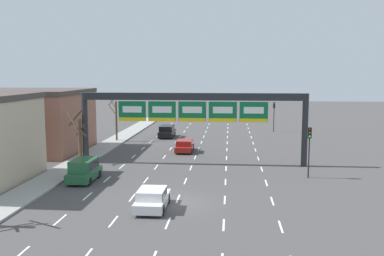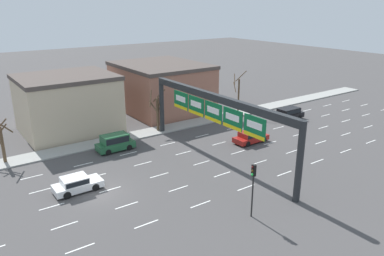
{
  "view_description": "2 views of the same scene",
  "coord_description": "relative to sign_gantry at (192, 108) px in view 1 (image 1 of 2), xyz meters",
  "views": [
    {
      "loc": [
        3.58,
        -28.17,
        8.83
      ],
      "look_at": [
        0.26,
        9.23,
        4.01
      ],
      "focal_mm": 40.0,
      "sensor_mm": 36.0,
      "label": 1
    },
    {
      "loc": [
        28.11,
        -10.07,
        15.53
      ],
      "look_at": [
        0.79,
        9.24,
        4.33
      ],
      "focal_mm": 35.0,
      "sensor_mm": 36.0,
      "label": 2
    }
  ],
  "objects": [
    {
      "name": "car_white",
      "position": [
        -1.41,
        -14.13,
        -4.76
      ],
      "size": [
        1.9,
        4.12,
        1.38
      ],
      "color": "silver",
      "rests_on": "ground_plane"
    },
    {
      "name": "lane_dashes",
      "position": [
        0.0,
        0.8,
        -5.5
      ],
      "size": [
        13.32,
        67.0,
        0.01
      ],
      "color": "white",
      "rests_on": "ground_plane"
    },
    {
      "name": "ground_plane",
      "position": [
        -0.0,
        -12.7,
        -5.5
      ],
      "size": [
        220.0,
        220.0,
        0.0
      ],
      "primitive_type": "plane",
      "color": "#474444"
    },
    {
      "name": "building_far",
      "position": [
        -19.92,
        5.48,
        -1.98
      ],
      "size": [
        13.9,
        11.53,
        7.02
      ],
      "color": "#9E6651",
      "rests_on": "ground_plane"
    },
    {
      "name": "sign_gantry",
      "position": [
        0.0,
        0.0,
        0.0
      ],
      "size": [
        21.97,
        0.7,
        6.95
      ],
      "color": "#232628",
      "rests_on": "ground_plane"
    },
    {
      "name": "tree_bare_second",
      "position": [
        -11.17,
        13.2,
        -2.38
      ],
      "size": [
        1.49,
        2.14,
        6.22
      ],
      "color": "brown",
      "rests_on": "sidewalk_left"
    },
    {
      "name": "traffic_light_mid_block",
      "position": [
        10.29,
        -4.64,
        -2.41
      ],
      "size": [
        0.3,
        0.35,
        4.31
      ],
      "color": "black",
      "rests_on": "ground_plane"
    },
    {
      "name": "suv_green",
      "position": [
        -8.29,
        -7.44,
        -4.48
      ],
      "size": [
        1.87,
        4.12,
        1.85
      ],
      "color": "#235B38",
      "rests_on": "ground_plane"
    },
    {
      "name": "car_red",
      "position": [
        -1.47,
        6.47,
        -4.77
      ],
      "size": [
        1.88,
        4.26,
        1.37
      ],
      "color": "maroon",
      "rests_on": "ground_plane"
    },
    {
      "name": "traffic_light_near_gantry",
      "position": [
        10.26,
        24.38,
        -2.3
      ],
      "size": [
        0.3,
        0.35,
        4.47
      ],
      "color": "black",
      "rests_on": "ground_plane"
    },
    {
      "name": "suv_black",
      "position": [
        -5.08,
        17.27,
        -4.58
      ],
      "size": [
        1.95,
        4.45,
        1.65
      ],
      "color": "black",
      "rests_on": "ground_plane"
    },
    {
      "name": "tree_bare_third",
      "position": [
        -11.21,
        -0.31,
        -2.75
      ],
      "size": [
        2.15,
        2.43,
        5.22
      ],
      "color": "brown",
      "rests_on": "sidewalk_left"
    },
    {
      "name": "sidewalk_left",
      "position": [
        -11.3,
        -12.7,
        -5.43
      ],
      "size": [
        2.8,
        110.0,
        0.15
      ],
      "color": "#999993",
      "rests_on": "ground_plane"
    }
  ]
}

